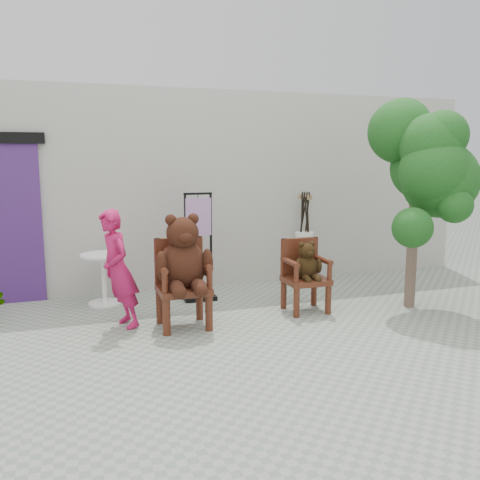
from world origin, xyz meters
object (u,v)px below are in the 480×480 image
(person, at_px, (119,269))
(cafe_table, at_px, (104,273))
(chair_big, at_px, (183,265))
(display_stand, at_px, (199,259))
(stool_bucket, at_px, (304,243))
(chair_small, at_px, (305,269))
(tree, at_px, (425,160))

(person, relative_size, cafe_table, 2.00)
(chair_big, distance_m, display_stand, 1.20)
(chair_big, height_order, cafe_table, chair_big)
(person, relative_size, stool_bucket, 0.97)
(chair_small, xyz_separation_m, cafe_table, (-2.47, 1.12, -0.12))
(chair_big, bearing_deg, tree, -3.30)
(cafe_table, bearing_deg, stool_bucket, 5.11)
(cafe_table, bearing_deg, chair_big, -56.72)
(chair_small, height_order, display_stand, display_stand)
(chair_small, distance_m, cafe_table, 2.72)
(person, xyz_separation_m, tree, (3.89, -0.39, 1.26))
(chair_big, bearing_deg, person, 163.77)
(chair_small, distance_m, display_stand, 1.52)
(person, distance_m, display_stand, 1.48)
(chair_small, bearing_deg, display_stand, 140.94)
(display_stand, distance_m, stool_bucket, 1.91)
(tree, bearing_deg, display_stand, 154.69)
(cafe_table, height_order, tree, tree)
(chair_small, bearing_deg, person, 178.29)
(cafe_table, bearing_deg, display_stand, -7.18)
(cafe_table, relative_size, display_stand, 0.47)
(chair_big, bearing_deg, stool_bucket, 33.68)
(tree, bearing_deg, chair_small, 168.11)
(chair_big, xyz_separation_m, person, (-0.72, 0.21, -0.05))
(chair_big, height_order, stool_bucket, stool_bucket)
(stool_bucket, height_order, tree, tree)
(stool_bucket, bearing_deg, cafe_table, -174.89)
(stool_bucket, relative_size, tree, 0.52)
(chair_big, distance_m, stool_bucket, 2.78)
(chair_big, height_order, tree, tree)
(chair_small, xyz_separation_m, display_stand, (-1.18, 0.96, 0.02))
(chair_big, xyz_separation_m, display_stand, (0.46, 1.10, -0.17))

